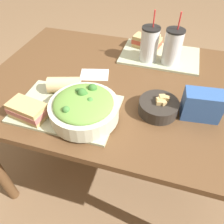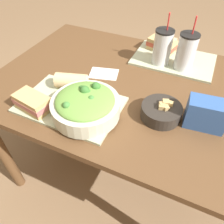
{
  "view_description": "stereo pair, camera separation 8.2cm",
  "coord_description": "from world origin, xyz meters",
  "views": [
    {
      "loc": [
        0.2,
        -0.83,
        1.39
      ],
      "look_at": [
        0.03,
        -0.27,
        0.82
      ],
      "focal_mm": 35.0,
      "sensor_mm": 36.0,
      "label": 1
    },
    {
      "loc": [
        0.27,
        -0.8,
        1.39
      ],
      "look_at": [
        0.03,
        -0.27,
        0.82
      ],
      "focal_mm": 35.0,
      "sensor_mm": 36.0,
      "label": 2
    }
  ],
  "objects": [
    {
      "name": "drink_cup_red",
      "position": [
        0.2,
        0.22,
        0.85
      ],
      "size": [
        0.09,
        0.09,
        0.26
      ],
      "color": "silver",
      "rests_on": "tray_far"
    },
    {
      "name": "chip_bag",
      "position": [
        0.35,
        -0.13,
        0.82
      ],
      "size": [
        0.15,
        0.09,
        0.12
      ],
      "rotation": [
        0.0,
        0.0,
        0.11
      ],
      "color": "#335BA3",
      "rests_on": "dining_table"
    },
    {
      "name": "tray_near",
      "position": [
        -0.17,
        -0.25,
        0.76
      ],
      "size": [
        0.42,
        0.28,
        0.01
      ],
      "color": "#B2BC99",
      "rests_on": "dining_table"
    },
    {
      "name": "soup_bowl",
      "position": [
        0.19,
        -0.15,
        0.79
      ],
      "size": [
        0.16,
        0.16,
        0.08
      ],
      "color": "#2D2823",
      "rests_on": "dining_table"
    },
    {
      "name": "sandwich_far",
      "position": [
        0.05,
        0.35,
        0.8
      ],
      "size": [
        0.17,
        0.12,
        0.06
      ],
      "rotation": [
        0.0,
        0.0,
        -0.25
      ],
      "color": "tan",
      "rests_on": "tray_far"
    },
    {
      "name": "baguette_near",
      "position": [
        -0.22,
        -0.15,
        0.8
      ],
      "size": [
        0.16,
        0.11,
        0.07
      ],
      "rotation": [
        0.0,
        0.0,
        1.87
      ],
      "color": "#DBBC84",
      "rests_on": "tray_near"
    },
    {
      "name": "napkin_folded",
      "position": [
        -0.15,
        0.02,
        0.76
      ],
      "size": [
        0.16,
        0.13,
        0.0
      ],
      "color": "white",
      "rests_on": "dining_table"
    },
    {
      "name": "baguette_far",
      "position": [
        0.07,
        0.39,
        0.8
      ],
      "size": [
        0.11,
        0.08,
        0.07
      ],
      "rotation": [
        0.0,
        0.0,
        1.45
      ],
      "color": "#DBBC84",
      "rests_on": "tray_far"
    },
    {
      "name": "dining_table",
      "position": [
        0.0,
        0.0,
        0.66
      ],
      "size": [
        1.32,
        0.92,
        0.76
      ],
      "color": "brown",
      "rests_on": "ground_plane"
    },
    {
      "name": "drink_cup_dark",
      "position": [
        0.08,
        0.22,
        0.85
      ],
      "size": [
        0.09,
        0.09,
        0.26
      ],
      "color": "silver",
      "rests_on": "tray_far"
    },
    {
      "name": "sandwich_near",
      "position": [
        -0.29,
        -0.34,
        0.8
      ],
      "size": [
        0.16,
        0.11,
        0.06
      ],
      "rotation": [
        0.0,
        0.0,
        -0.17
      ],
      "color": "tan",
      "rests_on": "tray_near"
    },
    {
      "name": "salad_bowl",
      "position": [
        -0.08,
        -0.27,
        0.82
      ],
      "size": [
        0.27,
        0.27,
        0.11
      ],
      "color": "beige",
      "rests_on": "tray_near"
    },
    {
      "name": "tray_far",
      "position": [
        0.14,
        0.29,
        0.76
      ],
      "size": [
        0.42,
        0.28,
        0.01
      ],
      "color": "#B2BC99",
      "rests_on": "dining_table"
    },
    {
      "name": "ground_plane",
      "position": [
        0.0,
        0.0,
        0.0
      ],
      "size": [
        12.0,
        12.0,
        0.0
      ],
      "primitive_type": "plane",
      "color": "#846647"
    }
  ]
}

